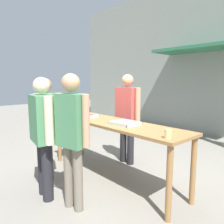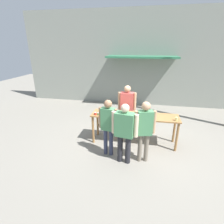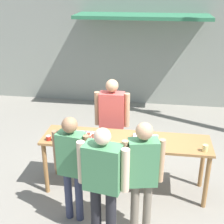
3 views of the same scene
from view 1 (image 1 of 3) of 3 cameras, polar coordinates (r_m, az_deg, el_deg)
ground_plane at (r=3.71m, az=0.00°, el=-16.81°), size 24.00×24.00×0.00m
building_facade_back at (r=6.73m, az=27.02°, el=13.26°), size 12.00×1.11×4.50m
serving_table at (r=3.44m, az=0.00°, el=-4.37°), size 2.61×0.66×0.93m
food_tray_sausages at (r=3.94m, az=-6.89°, el=-0.86°), size 0.46×0.25×0.04m
food_tray_buns at (r=3.19m, az=3.47°, el=-2.97°), size 0.39×0.32×0.06m
condiment_jar_mustard at (r=4.24m, az=-12.72°, el=-0.06°), size 0.07×0.07×0.08m
condiment_jar_ketchup at (r=4.15m, az=-12.03°, el=-0.22°), size 0.07×0.07×0.08m
beer_cup at (r=2.50m, az=14.42°, el=-5.60°), size 0.08×0.08×0.10m
person_server_behind_table at (r=4.07m, az=3.98°, el=0.18°), size 0.61×0.23×1.68m
person_customer_holding_hotdog at (r=3.52m, az=-16.83°, el=-1.96°), size 0.52×0.25×1.61m
person_customer_with_cup at (r=2.63m, az=-10.42°, el=-4.56°), size 0.53×0.28×1.65m
person_customer_waiting_in_line at (r=3.00m, az=-17.52°, el=-4.18°), size 0.67×0.33×1.61m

